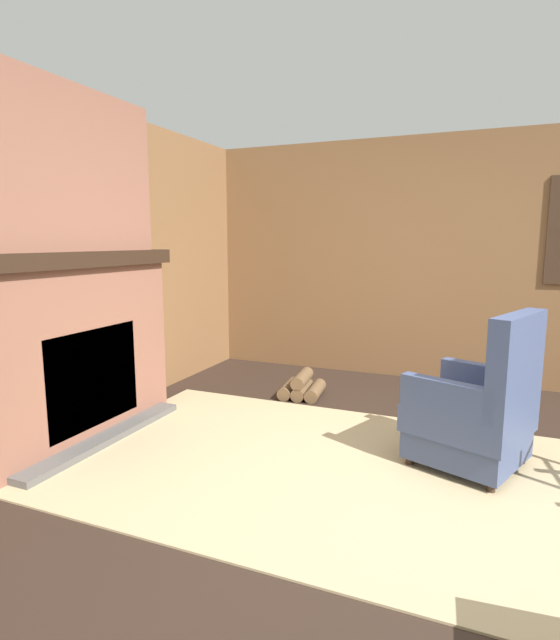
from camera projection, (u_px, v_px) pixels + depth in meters
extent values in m
plane|color=#2D2119|center=(421.00, 503.00, 2.79)|extent=(14.00, 14.00, 0.00)
cube|color=brown|center=(48.00, 269.00, 3.61)|extent=(0.06, 5.90, 2.51)
cube|color=brown|center=(460.00, 261.00, 5.03)|extent=(5.90, 0.06, 2.51)
cube|color=brown|center=(75.00, 354.00, 3.63)|extent=(0.35, 1.69, 1.27)
cube|color=black|center=(91.00, 377.00, 3.60)|extent=(0.08, 0.88, 0.71)
cube|color=#565451|center=(107.00, 438.00, 3.63)|extent=(0.16, 1.52, 0.06)
cube|color=black|center=(69.00, 259.00, 3.52)|extent=(0.45, 1.79, 0.11)
cube|color=brown|center=(63.00, 170.00, 3.43)|extent=(0.31, 1.49, 1.11)
cube|color=tan|center=(371.00, 476.00, 3.10)|extent=(4.13, 2.19, 0.01)
cube|color=#3D4C75|center=(467.00, 439.00, 3.24)|extent=(0.80, 0.80, 0.24)
cube|color=#3D4C75|center=(468.00, 417.00, 3.21)|extent=(0.84, 0.84, 0.18)
cube|color=#3D4C75|center=(516.00, 364.00, 2.97)|extent=(0.34, 0.65, 0.61)
cube|color=#3D4C75|center=(448.00, 397.00, 3.00)|extent=(0.58, 0.30, 0.20)
cube|color=#3D4C75|center=(484.00, 379.00, 3.40)|extent=(0.58, 0.30, 0.20)
cylinder|color=#332319|center=(410.00, 461.00, 3.26)|extent=(0.06, 0.06, 0.06)
cylinder|color=#332319|center=(445.00, 438.00, 3.63)|extent=(0.06, 0.06, 0.06)
cylinder|color=#332319|center=(491.00, 488.00, 2.90)|extent=(0.06, 0.06, 0.06)
cylinder|color=#332319|center=(521.00, 460.00, 3.27)|extent=(0.06, 0.06, 0.06)
cylinder|color=brown|center=(289.00, 389.00, 4.74)|extent=(0.17, 0.43, 0.12)
cylinder|color=brown|center=(302.00, 390.00, 4.71)|extent=(0.17, 0.43, 0.12)
cylinder|color=brown|center=(315.00, 391.00, 4.67)|extent=(0.17, 0.43, 0.12)
cylinder|color=brown|center=(302.00, 379.00, 4.69)|extent=(0.17, 0.43, 0.12)
cube|color=brown|center=(109.00, 242.00, 3.94)|extent=(0.14, 0.28, 0.12)
cube|color=silver|center=(117.00, 242.00, 3.91)|extent=(0.01, 0.04, 0.02)
cylinder|color=gold|center=(70.00, 235.00, 3.59)|extent=(0.06, 0.23, 0.23)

